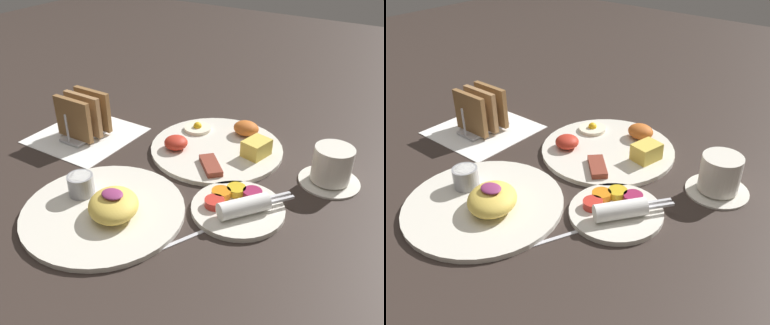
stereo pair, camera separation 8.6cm
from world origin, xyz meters
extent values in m
plane|color=#332823|center=(0.00, 0.00, 0.00)|extent=(3.00, 3.00, 0.00)
cube|color=white|center=(-0.22, 0.05, 0.00)|extent=(0.22, 0.22, 0.00)
cylinder|color=silver|center=(0.07, 0.15, 0.01)|extent=(0.29, 0.29, 0.01)
cube|color=#E5C64C|center=(0.16, 0.16, 0.03)|extent=(0.06, 0.06, 0.04)
ellipsoid|color=#C66023|center=(0.10, 0.24, 0.03)|extent=(0.06, 0.05, 0.03)
cylinder|color=#F4EACC|center=(-0.01, 0.20, 0.01)|extent=(0.06, 0.06, 0.01)
sphere|color=yellow|center=(-0.01, 0.20, 0.02)|extent=(0.02, 0.02, 0.02)
ellipsoid|color=red|center=(0.00, 0.10, 0.02)|extent=(0.05, 0.05, 0.03)
cube|color=brown|center=(0.11, 0.07, 0.02)|extent=(0.08, 0.08, 0.01)
cylinder|color=silver|center=(0.21, -0.02, 0.01)|extent=(0.17, 0.17, 0.01)
cylinder|color=#99234C|center=(0.22, 0.02, 0.02)|extent=(0.04, 0.04, 0.01)
cylinder|color=gold|center=(0.19, 0.02, 0.02)|extent=(0.04, 0.04, 0.01)
cylinder|color=orange|center=(0.17, -0.01, 0.02)|extent=(0.04, 0.04, 0.01)
cylinder|color=red|center=(0.18, -0.04, 0.02)|extent=(0.04, 0.04, 0.01)
cylinder|color=white|center=(0.23, -0.03, 0.03)|extent=(0.08, 0.09, 0.03)
cube|color=silver|center=(0.27, 0.03, 0.03)|extent=(0.03, 0.04, 0.00)
cube|color=silver|center=(0.28, 0.02, 0.03)|extent=(0.03, 0.04, 0.00)
cylinder|color=silver|center=(0.01, -0.15, 0.01)|extent=(0.29, 0.29, 0.01)
ellipsoid|color=#EAC651|center=(0.04, -0.15, 0.03)|extent=(0.13, 0.13, 0.04)
ellipsoid|color=#8C3366|center=(0.04, -0.15, 0.05)|extent=(0.04, 0.03, 0.01)
cylinder|color=#99999E|center=(-0.05, -0.14, 0.03)|extent=(0.05, 0.05, 0.04)
cylinder|color=white|center=(-0.05, -0.14, 0.05)|extent=(0.04, 0.04, 0.01)
cube|color=#B7B7BC|center=(-0.22, 0.05, 0.01)|extent=(0.06, 0.12, 0.01)
cube|color=brown|center=(-0.22, 0.02, 0.06)|extent=(0.10, 0.01, 0.10)
cube|color=#966E45|center=(-0.22, 0.05, 0.06)|extent=(0.10, 0.01, 0.10)
cube|color=brown|center=(-0.22, 0.08, 0.06)|extent=(0.10, 0.01, 0.10)
cylinder|color=#B7B7BC|center=(-0.22, -0.01, 0.04)|extent=(0.01, 0.01, 0.07)
cylinder|color=#B7B7BC|center=(-0.22, 0.10, 0.04)|extent=(0.01, 0.01, 0.07)
cylinder|color=silver|center=(0.32, 0.16, 0.00)|extent=(0.12, 0.12, 0.01)
cylinder|color=silver|center=(0.32, 0.16, 0.04)|extent=(0.08, 0.08, 0.07)
cylinder|color=#381E0F|center=(0.32, 0.16, 0.07)|extent=(0.06, 0.06, 0.01)
cube|color=silver|center=(0.18, -0.13, 0.00)|extent=(0.05, 0.10, 0.00)
ellipsoid|color=silver|center=(0.20, -0.07, 0.00)|extent=(0.02, 0.02, 0.01)
camera|label=1|loc=(0.47, -0.58, 0.48)|focal=40.00mm
camera|label=2|loc=(0.54, -0.53, 0.48)|focal=40.00mm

